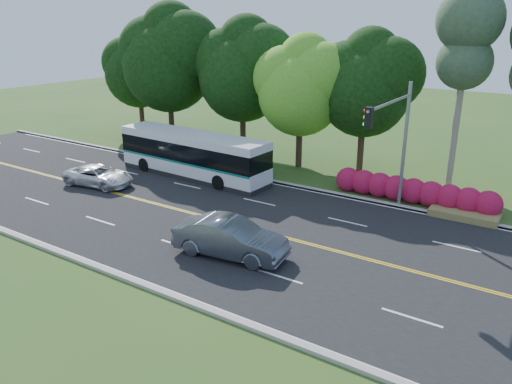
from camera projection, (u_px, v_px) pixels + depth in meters
The scene contains 12 objects.
ground at pixel (231, 224), 26.00m from camera, with size 120.00×120.00×0.00m, color #25531B.
road at pixel (231, 224), 25.99m from camera, with size 60.00×14.00×0.02m, color black.
curb_north at pixel (297, 186), 31.62m from camera, with size 60.00×0.30×0.15m, color #A39C93.
curb_south at pixel (128, 279), 20.32m from camera, with size 60.00×0.30×0.15m, color #A39C93.
grass_verge at pixel (310, 179), 33.09m from camera, with size 60.00×4.00×0.10m, color #25531B.
lane_markings at pixel (229, 223), 26.04m from camera, with size 57.60×13.82×0.00m.
tree_row at pixel (270, 68), 36.04m from camera, with size 44.70×9.10×13.84m.
bougainvillea_hedge at pixel (416, 192), 28.49m from camera, with size 9.50×2.25×1.50m.
traffic_signal at pixel (395, 132), 25.38m from camera, with size 0.42×6.10×7.00m.
transit_bus at pixel (193, 155), 33.29m from camera, with size 11.41×3.02×2.96m.
sedan at pixel (230, 238), 22.19m from camera, with size 1.81×5.19×1.71m, color #565E69.
suv at pixel (99, 176), 31.74m from camera, with size 2.10×4.55×1.26m, color silver.
Camera 1 is at (14.24, -19.38, 10.11)m, focal length 35.00 mm.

